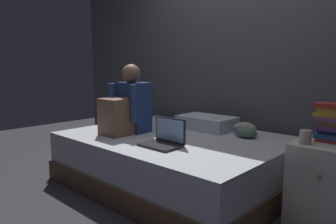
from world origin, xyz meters
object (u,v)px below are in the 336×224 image
(clothes_pile, at_px, (245,130))
(pillow, at_px, (206,122))
(person_sitting, at_px, (127,107))
(mug, at_px, (305,137))
(nightstand, at_px, (329,186))
(bed, at_px, (175,160))
(book_stack, at_px, (334,122))
(laptop, at_px, (164,139))

(clothes_pile, bearing_deg, pillow, 178.55)
(person_sitting, relative_size, mug, 7.28)
(clothes_pile, bearing_deg, person_sitting, -143.72)
(person_sitting, height_order, pillow, person_sitting)
(nightstand, relative_size, clothes_pile, 2.17)
(bed, relative_size, mug, 22.22)
(person_sitting, bearing_deg, pillow, 56.23)
(clothes_pile, bearing_deg, bed, -137.20)
(pillow, xyz_separation_m, mug, (1.15, -0.48, 0.11))
(mug, bearing_deg, pillow, 157.48)
(nightstand, xyz_separation_m, person_sitting, (-1.72, -0.32, 0.42))
(nightstand, relative_size, person_sitting, 0.90)
(bed, height_order, clothes_pile, clothes_pile)
(nightstand, relative_size, book_stack, 2.24)
(bed, distance_m, mug, 1.24)
(pillow, relative_size, clothes_pile, 2.05)
(book_stack, distance_m, mug, 0.22)
(bed, distance_m, pillow, 0.54)
(laptop, relative_size, clothes_pile, 1.17)
(laptop, xyz_separation_m, clothes_pile, (0.29, 0.78, -0.00))
(person_sitting, xyz_separation_m, laptop, (0.61, -0.12, -0.20))
(person_sitting, height_order, laptop, person_sitting)
(nightstand, xyz_separation_m, laptop, (-1.11, -0.44, 0.22))
(mug, bearing_deg, bed, 178.77)
(mug, relative_size, clothes_pile, 0.33)
(laptop, xyz_separation_m, pillow, (-0.16, 0.79, 0.01))
(clothes_pile, bearing_deg, mug, -33.67)
(person_sitting, bearing_deg, clothes_pile, 36.28)
(pillow, bearing_deg, clothes_pile, -1.45)
(pillow, distance_m, book_stack, 1.32)
(person_sitting, height_order, book_stack, person_sitting)
(mug, bearing_deg, book_stack, 53.16)
(mug, bearing_deg, clothes_pile, 146.33)
(laptop, height_order, mug, laptop)
(pillow, xyz_separation_m, book_stack, (1.27, -0.31, 0.20))
(bed, distance_m, clothes_pile, 0.71)
(person_sitting, xyz_separation_m, pillow, (0.45, 0.67, -0.19))
(laptop, bearing_deg, mug, 17.88)
(person_sitting, relative_size, laptop, 2.05)
(bed, bearing_deg, person_sitting, -152.53)
(laptop, xyz_separation_m, mug, (0.98, 0.32, 0.12))
(person_sitting, bearing_deg, mug, 7.00)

